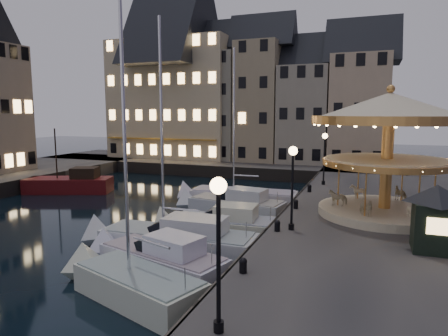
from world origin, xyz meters
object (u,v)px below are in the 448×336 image
at_px(motorboat_d, 217,226).
at_px(red_fishing_boat, 71,185).
at_px(carousel, 389,131).
at_px(motorboat_b, 156,260).
at_px(streetlamp_a, 218,233).
at_px(streetlamp_c, 324,151).
at_px(motorboat_a, 129,284).
at_px(streetlamp_b, 292,176).
at_px(bollard_b, 277,225).
at_px(bollard_d, 309,188).
at_px(bollard_c, 296,204).
at_px(ticket_kiosk, 436,206).
at_px(motorboat_c, 171,239).
at_px(bollard_a, 243,265).
at_px(motorboat_f, 236,197).
at_px(motorboat_e, 231,206).

distance_m(motorboat_d, red_fishing_boat, 18.69).
bearing_deg(carousel, motorboat_b, -136.48).
relative_size(streetlamp_a, streetlamp_c, 1.00).
height_order(streetlamp_a, motorboat_d, streetlamp_a).
distance_m(motorboat_a, motorboat_d, 8.23).
bearing_deg(red_fishing_boat, streetlamp_b, -22.49).
bearing_deg(bollard_b, bollard_d, 90.00).
relative_size(streetlamp_b, motorboat_a, 0.38).
height_order(red_fishing_boat, carousel, carousel).
bearing_deg(red_fishing_boat, bollard_c, -11.97).
xyz_separation_m(bollard_c, ticket_kiosk, (6.82, -5.44, 1.61)).
relative_size(streetlamp_b, streetlamp_c, 1.00).
xyz_separation_m(red_fishing_boat, carousel, (26.04, -4.35, 5.41)).
height_order(bollard_d, motorboat_c, motorboat_c).
distance_m(motorboat_a, ticket_kiosk, 12.90).
bearing_deg(streetlamp_a, ticket_kiosk, 55.53).
relative_size(motorboat_a, motorboat_b, 1.53).
relative_size(bollard_a, motorboat_c, 0.05).
xyz_separation_m(motorboat_b, motorboat_d, (0.61, 5.87, -0.00)).
xyz_separation_m(motorboat_d, carousel, (8.94, 3.19, 5.47)).
xyz_separation_m(motorboat_a, ticket_kiosk, (11.17, 5.87, 2.67)).
bearing_deg(bollard_a, motorboat_c, 140.96).
height_order(bollard_c, red_fishing_boat, red_fishing_boat).
xyz_separation_m(streetlamp_c, motorboat_c, (-5.83, -15.26, -3.34)).
distance_m(streetlamp_c, motorboat_c, 16.67).
bearing_deg(motorboat_b, motorboat_f, 94.15).
distance_m(streetlamp_c, motorboat_f, 8.04).
bearing_deg(streetlamp_c, motorboat_b, -105.99).
height_order(motorboat_e, motorboat_f, motorboat_f).
bearing_deg(streetlamp_c, ticket_kiosk, -66.70).
bearing_deg(bollard_d, motorboat_b, -107.46).
bearing_deg(streetlamp_b, motorboat_d, 162.68).
bearing_deg(motorboat_e, red_fishing_boat, 171.36).
bearing_deg(bollard_b, motorboat_c, -166.44).
xyz_separation_m(motorboat_b, motorboat_c, (-0.68, 2.70, 0.04)).
bearing_deg(bollard_c, motorboat_f, 136.87).
distance_m(streetlamp_c, motorboat_d, 13.34).
bearing_deg(motorboat_f, motorboat_b, -85.85).
height_order(streetlamp_c, carousel, carousel).
xyz_separation_m(red_fishing_boat, ticket_kiosk, (27.86, -9.90, 2.51)).
relative_size(bollard_b, motorboat_e, 0.07).
relative_size(motorboat_a, motorboat_d, 1.57).
height_order(motorboat_b, red_fishing_boat, red_fishing_boat).
distance_m(bollard_a, carousel, 12.57).
xyz_separation_m(motorboat_a, motorboat_e, (-0.51, 13.31, 0.10)).
xyz_separation_m(streetlamp_c, bollard_c, (-0.60, -9.00, -2.41)).
xyz_separation_m(streetlamp_b, bollard_a, (-0.60, -6.00, -2.41)).
height_order(streetlamp_b, motorboat_e, streetlamp_b).
relative_size(bollard_a, bollard_c, 1.00).
xyz_separation_m(motorboat_b, motorboat_f, (-1.03, 14.18, -0.11)).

